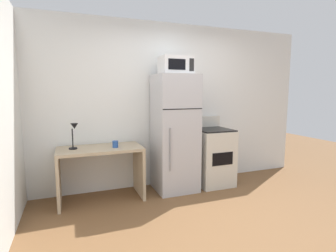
{
  "coord_description": "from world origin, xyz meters",
  "views": [
    {
      "loc": [
        -1.56,
        -2.36,
        1.52
      ],
      "look_at": [
        -0.24,
        1.1,
        1.04
      ],
      "focal_mm": 28.13,
      "sensor_mm": 36.0,
      "label": 1
    }
  ],
  "objects_px": {
    "desk_lamp": "(74,132)",
    "microwave": "(176,65)",
    "refrigerator": "(175,133)",
    "oven_range": "(212,156)",
    "coffee_mug": "(115,144)",
    "desk": "(100,163)"
  },
  "relations": [
    {
      "from": "refrigerator",
      "to": "microwave",
      "type": "relative_size",
      "value": 3.86
    },
    {
      "from": "desk",
      "to": "oven_range",
      "type": "relative_size",
      "value": 1.04
    },
    {
      "from": "refrigerator",
      "to": "oven_range",
      "type": "bearing_deg",
      "value": 0.22
    },
    {
      "from": "refrigerator",
      "to": "oven_range",
      "type": "height_order",
      "value": "refrigerator"
    },
    {
      "from": "desk",
      "to": "microwave",
      "type": "height_order",
      "value": "microwave"
    },
    {
      "from": "desk_lamp",
      "to": "oven_range",
      "type": "bearing_deg",
      "value": -0.5
    },
    {
      "from": "microwave",
      "to": "oven_range",
      "type": "bearing_deg",
      "value": 2.02
    },
    {
      "from": "desk_lamp",
      "to": "coffee_mug",
      "type": "height_order",
      "value": "desk_lamp"
    },
    {
      "from": "microwave",
      "to": "desk",
      "type": "bearing_deg",
      "value": 178.77
    },
    {
      "from": "coffee_mug",
      "to": "oven_range",
      "type": "bearing_deg",
      "value": 2.7
    },
    {
      "from": "coffee_mug",
      "to": "desk_lamp",
      "type": "bearing_deg",
      "value": 169.99
    },
    {
      "from": "desk",
      "to": "refrigerator",
      "type": "height_order",
      "value": "refrigerator"
    },
    {
      "from": "desk_lamp",
      "to": "oven_range",
      "type": "height_order",
      "value": "desk_lamp"
    },
    {
      "from": "desk_lamp",
      "to": "oven_range",
      "type": "relative_size",
      "value": 0.32
    },
    {
      "from": "coffee_mug",
      "to": "microwave",
      "type": "distance_m",
      "value": 1.44
    },
    {
      "from": "desk_lamp",
      "to": "microwave",
      "type": "xyz_separation_m",
      "value": [
        1.46,
        -0.04,
        0.92
      ]
    },
    {
      "from": "coffee_mug",
      "to": "desk",
      "type": "bearing_deg",
      "value": 159.39
    },
    {
      "from": "desk",
      "to": "oven_range",
      "type": "distance_m",
      "value": 1.8
    },
    {
      "from": "desk_lamp",
      "to": "refrigerator",
      "type": "height_order",
      "value": "refrigerator"
    },
    {
      "from": "microwave",
      "to": "oven_range",
      "type": "distance_m",
      "value": 1.59
    },
    {
      "from": "coffee_mug",
      "to": "microwave",
      "type": "bearing_deg",
      "value": 3.18
    },
    {
      "from": "coffee_mug",
      "to": "oven_range",
      "type": "relative_size",
      "value": 0.09
    }
  ]
}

